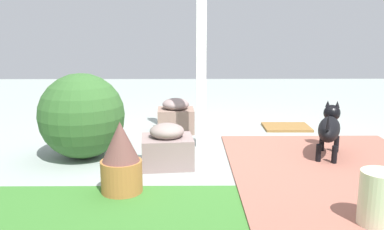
# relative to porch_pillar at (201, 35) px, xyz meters

# --- Properties ---
(ground_plane) EXTENTS (12.00, 12.00, 0.00)m
(ground_plane) POSITION_rel_porch_pillar_xyz_m (-0.24, 0.15, -1.16)
(ground_plane) COLOR #909B95
(brick_path) EXTENTS (1.80, 2.40, 0.02)m
(brick_path) POSITION_rel_porch_pillar_xyz_m (-1.15, 0.88, -1.15)
(brick_path) COLOR #985B4B
(brick_path) RESTS_ON ground
(porch_pillar) EXTENTS (0.10, 0.10, 2.32)m
(porch_pillar) POSITION_rel_porch_pillar_xyz_m (0.00, 0.00, 0.00)
(porch_pillar) COLOR white
(porch_pillar) RESTS_ON ground
(stone_planter_nearest) EXTENTS (0.45, 0.39, 0.41)m
(stone_planter_nearest) POSITION_rel_porch_pillar_xyz_m (0.28, -0.60, -0.97)
(stone_planter_nearest) COLOR #886B5D
(stone_planter_nearest) RESTS_ON ground
(stone_planter_mid) EXTENTS (0.49, 0.43, 0.40)m
(stone_planter_mid) POSITION_rel_porch_pillar_xyz_m (0.33, 0.66, -0.98)
(stone_planter_mid) COLOR gray
(stone_planter_mid) RESTS_ON ground
(round_shrub) EXTENTS (0.82, 0.82, 0.82)m
(round_shrub) POSITION_rel_porch_pillar_xyz_m (1.15, 0.39, -0.75)
(round_shrub) COLOR #305C28
(round_shrub) RESTS_ON ground
(terracotta_pot_spiky) EXTENTS (0.31, 0.31, 0.55)m
(terracotta_pot_spiky) POSITION_rel_porch_pillar_xyz_m (0.64, 1.26, -0.90)
(terracotta_pot_spiky) COLOR #AB6A34
(terracotta_pot_spiky) RESTS_ON ground
(dog) EXTENTS (0.42, 0.72, 0.51)m
(dog) POSITION_rel_porch_pillar_xyz_m (-1.23, 0.40, -0.87)
(dog) COLOR black
(dog) RESTS_ON ground
(ceramic_urn) EXTENTS (0.25, 0.25, 0.36)m
(ceramic_urn) POSITION_rel_porch_pillar_xyz_m (-1.05, 1.84, -0.98)
(ceramic_urn) COLOR beige
(ceramic_urn) RESTS_ON ground
(doormat) EXTENTS (0.57, 0.44, 0.03)m
(doormat) POSITION_rel_porch_pillar_xyz_m (-1.10, -0.76, -1.15)
(doormat) COLOR olive
(doormat) RESTS_ON ground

